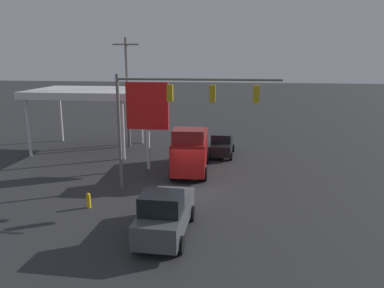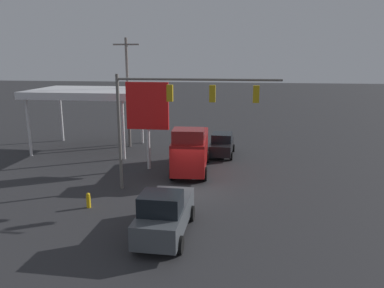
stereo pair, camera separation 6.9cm
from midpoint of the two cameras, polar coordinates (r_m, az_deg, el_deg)
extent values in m
plane|color=#2D2D30|center=(23.93, -0.68, -7.23)|extent=(200.00, 200.00, 0.00)
cylinder|color=slate|center=(23.88, -11.07, 1.62)|extent=(0.20, 0.20, 7.33)
cylinder|color=slate|center=(22.38, 0.78, 9.80)|extent=(9.84, 0.14, 0.14)
cube|color=#B79314|center=(22.69, -3.47, 7.75)|extent=(0.36, 0.28, 1.00)
sphere|color=#FF4141|center=(22.85, -3.40, 8.54)|extent=(0.22, 0.22, 0.22)
sphere|color=#392305|center=(22.87, -3.38, 7.79)|extent=(0.22, 0.22, 0.22)
sphere|color=black|center=(22.91, -3.37, 7.04)|extent=(0.22, 0.22, 0.22)
cube|color=#B79314|center=(22.37, 3.05, 7.67)|extent=(0.36, 0.28, 1.00)
sphere|color=#FF4141|center=(22.52, 3.09, 8.47)|extent=(0.22, 0.22, 0.22)
sphere|color=#392305|center=(22.55, 3.08, 7.72)|extent=(0.22, 0.22, 0.22)
sphere|color=black|center=(22.58, 3.07, 6.96)|extent=(0.22, 0.22, 0.22)
cube|color=#B79314|center=(22.33, 9.67, 7.49)|extent=(0.36, 0.28, 1.00)
sphere|color=#FF4141|center=(22.49, 9.68, 8.30)|extent=(0.22, 0.22, 0.22)
sphere|color=#392305|center=(22.51, 9.65, 7.54)|extent=(0.22, 0.22, 0.22)
sphere|color=black|center=(22.54, 9.62, 6.78)|extent=(0.22, 0.22, 0.22)
cylinder|color=slate|center=(35.21, -9.84, 7.56)|extent=(0.26, 0.26, 9.98)
cube|color=slate|center=(35.06, -10.13, 14.71)|extent=(2.40, 0.14, 0.14)
cube|color=silver|center=(34.99, -15.78, 7.56)|extent=(9.47, 7.14, 0.60)
cube|color=red|center=(38.31, -13.71, 8.14)|extent=(9.47, 0.06, 0.36)
cylinder|color=silver|center=(36.80, -7.76, 3.88)|extent=(0.24, 0.24, 4.89)
cylinder|color=silver|center=(39.72, -19.41, 3.93)|extent=(0.24, 0.24, 4.89)
cylinder|color=silver|center=(31.18, -10.54, 2.08)|extent=(0.24, 0.24, 4.89)
cylinder|color=silver|center=(34.59, -23.73, 2.27)|extent=(0.24, 0.24, 4.89)
cylinder|color=silver|center=(27.97, -6.81, 2.66)|extent=(0.24, 0.24, 6.54)
cube|color=red|center=(27.73, -6.90, 5.78)|extent=(3.14, 0.24, 3.47)
cube|color=black|center=(27.86, -6.84, 5.82)|extent=(2.20, 0.04, 1.21)
cube|color=#474C51|center=(18.22, -4.10, -10.84)|extent=(2.12, 5.24, 1.10)
cube|color=black|center=(17.02, -4.81, -8.99)|extent=(1.88, 1.64, 0.90)
cylinder|color=black|center=(16.79, -1.83, -15.13)|extent=(0.24, 0.80, 0.80)
cylinder|color=black|center=(17.24, -8.74, -14.49)|extent=(0.24, 0.80, 0.80)
cylinder|color=black|center=(19.79, -0.06, -10.52)|extent=(0.24, 0.80, 0.80)
cylinder|color=black|center=(20.17, -5.89, -10.12)|extent=(0.24, 0.80, 0.80)
cube|color=black|center=(32.33, 4.47, -0.36)|extent=(1.98, 4.47, 0.90)
cube|color=black|center=(32.15, 4.49, 1.02)|extent=(1.74, 2.07, 0.70)
cylinder|color=black|center=(30.99, 5.91, -1.85)|extent=(0.25, 0.67, 0.66)
cylinder|color=black|center=(31.15, 2.53, -1.71)|extent=(0.25, 0.67, 0.66)
cylinder|color=black|center=(33.76, 6.23, -0.60)|extent=(0.25, 0.67, 0.66)
cylinder|color=black|center=(33.90, 3.12, -0.48)|extent=(0.25, 0.67, 0.66)
cube|color=maroon|center=(27.67, -0.25, -0.95)|extent=(2.65, 6.91, 2.20)
cube|color=maroon|center=(25.28, -0.63, 1.28)|extent=(2.21, 1.91, 0.90)
cylinder|color=black|center=(25.79, 1.97, -4.58)|extent=(0.27, 0.97, 0.96)
cylinder|color=black|center=(25.98, -3.21, -4.46)|extent=(0.27, 0.97, 0.96)
cylinder|color=black|center=(30.02, 2.30, -1.99)|extent=(0.27, 0.97, 0.96)
cylinder|color=black|center=(30.19, -2.14, -1.91)|extent=(0.27, 0.97, 0.96)
cylinder|color=gold|center=(22.17, -15.56, -8.49)|extent=(0.24, 0.24, 0.70)
sphere|color=gold|center=(22.02, -15.62, -7.47)|extent=(0.22, 0.22, 0.22)
camera|label=1|loc=(0.03, -90.08, -0.02)|focal=35.00mm
camera|label=2|loc=(0.03, 89.92, 0.02)|focal=35.00mm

